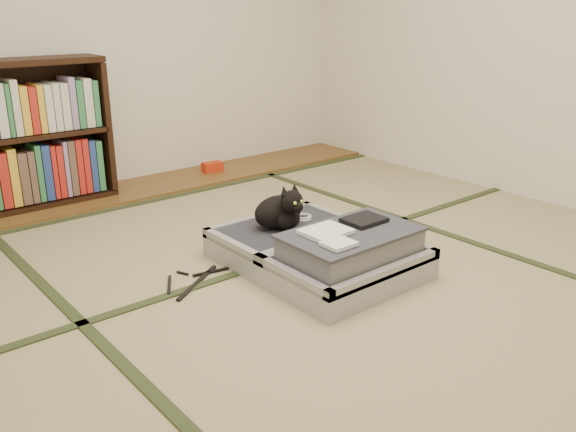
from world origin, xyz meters
TOP-DOWN VIEW (x-y plane):
  - floor at (0.00, 0.00)m, footprint 4.50×4.50m
  - wood_strip at (0.00, 2.00)m, footprint 4.00×0.50m
  - red_item at (0.68, 2.03)m, footprint 0.16×0.11m
  - tatami_borders at (0.00, 0.49)m, footprint 4.00×4.50m
  - bookcase at (-0.78, 2.07)m, footprint 1.30×0.30m
  - suitcase at (0.12, 0.18)m, footprint 0.71×0.95m
  - cat at (0.11, 0.47)m, footprint 0.32×0.32m
  - cable_coil at (0.29, 0.51)m, footprint 0.10×0.10m
  - hanger at (-0.44, 0.46)m, footprint 0.38×0.28m

SIDE VIEW (x-z plane):
  - floor at x=0.00m, z-range 0.00..0.00m
  - tatami_borders at x=0.00m, z-range 0.00..0.01m
  - hanger at x=-0.44m, z-range 0.00..0.01m
  - wood_strip at x=0.00m, z-range 0.00..0.02m
  - red_item at x=0.68m, z-range 0.02..0.09m
  - suitcase at x=0.12m, z-range -0.04..0.24m
  - cable_coil at x=0.29m, z-range 0.14..0.16m
  - cat at x=0.11m, z-range 0.10..0.36m
  - bookcase at x=-0.78m, z-range -0.01..0.91m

